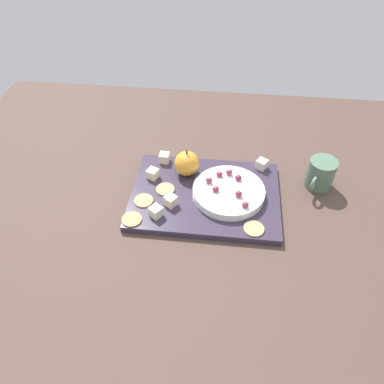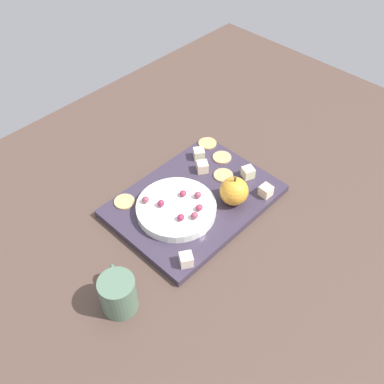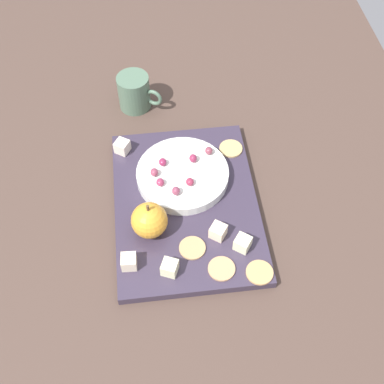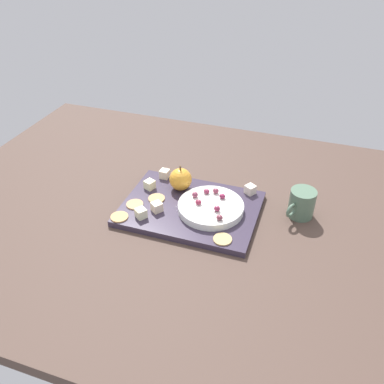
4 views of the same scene
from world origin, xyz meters
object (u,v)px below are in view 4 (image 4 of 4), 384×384
object	(u,v)px
apple_whole	(181,179)
grape_6	(217,209)
cracker_3	(119,217)
cheese_cube_4	(157,207)
cup	(302,203)
grape_5	(216,191)
grape_4	(198,202)
cracker_1	(157,198)
grape_3	(207,191)
cracker_2	(135,204)
grape_0	(220,218)
grape_2	(222,196)
cheese_cube_0	(141,213)
serving_dish	(211,208)
cheese_cube_2	(165,174)
cheese_cube_1	(150,185)
cracker_0	(223,239)
grape_1	(195,195)
platter	(190,209)
cheese_cube_3	(250,189)

from	to	relation	value
apple_whole	grape_6	xyz separation A→B (cm)	(-13.49, 9.30, -0.43)
cracker_3	cheese_cube_4	bearing A→B (deg)	-144.48
grape_6	cup	bearing A→B (deg)	-153.44
cheese_cube_4	grape_5	xyz separation A→B (cm)	(-13.40, -10.17, 1.50)
grape_4	grape_5	size ratio (longest dim) A/B	1.00
cracker_1	apple_whole	bearing A→B (deg)	-123.96
grape_3	grape_4	bearing A→B (deg)	84.02
apple_whole	cup	world-z (taller)	apple_whole
cheese_cube_4	grape_4	distance (cm)	11.18
apple_whole	cracker_3	distance (cm)	20.90
cracker_2	grape_0	distance (cm)	24.47
grape_2	cup	size ratio (longest dim) A/B	0.18
cracker_2	grape_2	bearing A→B (deg)	-160.46
cracker_1	cracker_2	xyz separation A→B (cm)	(4.60, 4.57, 0.00)
cheese_cube_0	cracker_3	size ratio (longest dim) A/B	0.55
grape_0	grape_2	world-z (taller)	same
grape_2	grape_3	xyz separation A→B (cm)	(4.76, -0.88, -0.03)
serving_dish	cheese_cube_2	xyz separation A→B (cm)	(17.76, -11.20, 0.27)
apple_whole	grape_0	size ratio (longest dim) A/B	3.90
cheese_cube_1	cracker_3	bearing A→B (deg)	81.84
cracker_0	grape_1	distance (cm)	16.75
serving_dish	grape_6	distance (cm)	3.65
grape_4	grape_0	bearing A→B (deg)	147.43
platter	cheese_cube_0	world-z (taller)	cheese_cube_0
serving_dish	cracker_3	size ratio (longest dim) A/B	3.79
grape_3	cracker_1	bearing A→B (deg)	18.13
cracker_1	grape_4	distance (cm)	12.91
serving_dish	cheese_cube_1	distance (cm)	20.18
grape_1	cracker_2	bearing A→B (deg)	21.93
cheese_cube_4	grape_3	world-z (taller)	grape_3
grape_3	cracker_3	bearing A→B (deg)	38.21
cheese_cube_0	grape_4	distance (cm)	15.41
cheese_cube_2	grape_6	size ratio (longest dim) A/B	1.54
cheese_cube_0	grape_2	xyz separation A→B (cm)	(-18.65, -12.24, 1.43)
cracker_2	grape_3	distance (cm)	20.03
cheese_cube_1	cup	world-z (taller)	cup
platter	cheese_cube_0	bearing A→B (deg)	39.35
cracker_0	cup	bearing A→B (deg)	-132.23
cracker_3	cracker_2	bearing A→B (deg)	-103.15
grape_0	grape_1	xyz separation A→B (cm)	(8.98, -7.32, 0.06)
serving_dish	grape_0	distance (cm)	6.93
grape_1	grape_2	world-z (taller)	grape_1
cheese_cube_1	cracker_0	xyz separation A→B (cm)	(-25.85, 14.74, -1.08)
platter	cracker_2	distance (cm)	15.08
cheese_cube_1	cup	distance (cm)	42.69
apple_whole	cracker_0	bearing A→B (deg)	134.80
cheese_cube_2	cracker_2	distance (cm)	15.73
apple_whole	grape_4	world-z (taller)	apple_whole
cheese_cube_3	cracker_2	bearing A→B (deg)	28.64
cheese_cube_0	grape_6	world-z (taller)	grape_6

